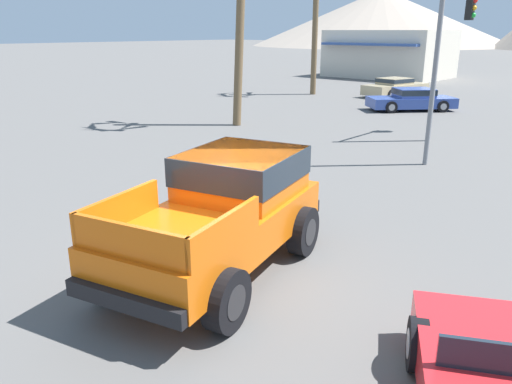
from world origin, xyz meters
The scene contains 7 objects.
ground_plane centered at (0.00, 0.00, 0.00)m, with size 320.00×320.00×0.00m, color #5B5956.
orange_pickup_truck centered at (-0.01, 0.04, 1.12)m, with size 3.22×5.13×1.97m.
parked_car_tan centered at (-9.14, 24.09, 0.59)m, with size 2.68×4.76×1.16m.
parked_car_blue centered at (-5.76, 19.37, 0.58)m, with size 4.22×4.41×1.14m.
traffic_light_crosswalk centered at (-1.84, 13.83, 3.88)m, with size 0.38×3.14×5.59m.
street_lamp_post centered at (-0.42, 9.20, 4.59)m, with size 0.90×0.24×7.64m.
storefront_building centered at (-16.21, 36.45, 2.02)m, with size 9.83×7.72×4.03m.
Camera 1 is at (5.81, -5.63, 4.02)m, focal length 35.00 mm.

